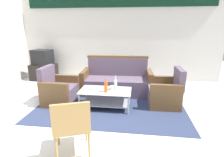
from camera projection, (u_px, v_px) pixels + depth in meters
The scene contains 13 objects.
ground_plane at pixel (101, 123), 3.42m from camera, with size 14.00×14.00×0.00m, color white.
wall_back at pixel (118, 34), 5.92m from camera, with size 6.52×0.19×2.80m.
rug at pixel (111, 104), 4.22m from camera, with size 3.24×2.28×0.01m, color #2D3856.
couch at pixel (117, 82), 4.84m from camera, with size 1.83×0.81×0.96m.
armchair_left at pixel (59, 91), 4.23m from camera, with size 0.72×0.78×0.85m.
armchair_right at pixel (165, 93), 4.11m from camera, with size 0.72×0.78×0.85m.
coffee_table at pixel (106, 96), 3.97m from camera, with size 1.10×0.60×0.40m.
bottle_clear at pixel (116, 84), 3.97m from camera, with size 0.07×0.07×0.30m.
bottle_orange at pixel (106, 87), 3.79m from camera, with size 0.07×0.07×0.30m.
cup at pixel (112, 88), 3.93m from camera, with size 0.08×0.08×0.10m, color silver.
tv_stand at pixel (44, 72), 6.08m from camera, with size 0.80×0.50×0.52m, color black.
television at pixel (42, 57), 5.95m from camera, with size 0.68×0.57×0.48m.
wicker_chair at pixel (72, 124), 2.43m from camera, with size 0.62×0.62×0.84m.
Camera 1 is at (0.61, -3.00, 1.74)m, focal length 29.36 mm.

